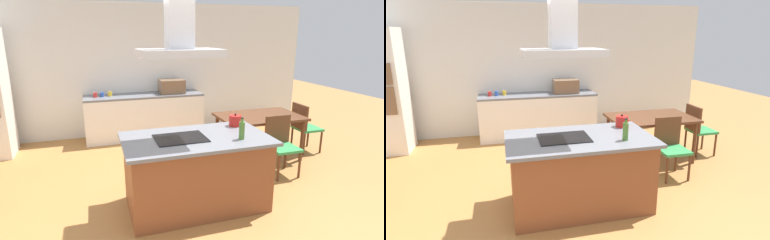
# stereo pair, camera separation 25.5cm
# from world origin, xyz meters

# --- Properties ---
(ground) EXTENTS (16.00, 16.00, 0.00)m
(ground) POSITION_xyz_m (0.00, 1.50, 0.00)
(ground) COLOR #AD753D
(wall_back) EXTENTS (7.20, 0.10, 2.70)m
(wall_back) POSITION_xyz_m (0.00, 3.25, 1.35)
(wall_back) COLOR white
(wall_back) RESTS_ON ground
(kitchen_island) EXTENTS (1.75, 1.00, 0.90)m
(kitchen_island) POSITION_xyz_m (0.00, 0.00, 0.45)
(kitchen_island) COLOR brown
(kitchen_island) RESTS_ON ground
(cooktop) EXTENTS (0.60, 0.44, 0.01)m
(cooktop) POSITION_xyz_m (-0.19, 0.00, 0.91)
(cooktop) COLOR black
(cooktop) RESTS_ON kitchen_island
(tea_kettle) EXTENTS (0.22, 0.17, 0.17)m
(tea_kettle) POSITION_xyz_m (0.65, 0.29, 0.97)
(tea_kettle) COLOR #B21E19
(tea_kettle) RESTS_ON kitchen_island
(olive_oil_bottle) EXTENTS (0.07, 0.07, 0.26)m
(olive_oil_bottle) POSITION_xyz_m (0.48, -0.23, 1.01)
(olive_oil_bottle) COLOR #47722D
(olive_oil_bottle) RESTS_ON kitchen_island
(back_counter) EXTENTS (2.37, 0.62, 0.90)m
(back_counter) POSITION_xyz_m (-0.16, 2.88, 0.45)
(back_counter) COLOR white
(back_counter) RESTS_ON ground
(countertop_microwave) EXTENTS (0.50, 0.38, 0.28)m
(countertop_microwave) POSITION_xyz_m (0.42, 2.88, 1.04)
(countertop_microwave) COLOR brown
(countertop_microwave) RESTS_ON back_counter
(coffee_mug_red) EXTENTS (0.08, 0.08, 0.09)m
(coffee_mug_red) POSITION_xyz_m (-1.11, 2.89, 0.95)
(coffee_mug_red) COLOR red
(coffee_mug_red) RESTS_ON back_counter
(coffee_mug_blue) EXTENTS (0.08, 0.08, 0.09)m
(coffee_mug_blue) POSITION_xyz_m (-0.98, 2.91, 0.95)
(coffee_mug_blue) COLOR #2D56B2
(coffee_mug_blue) RESTS_ON back_counter
(coffee_mug_yellow) EXTENTS (0.08, 0.08, 0.09)m
(coffee_mug_yellow) POSITION_xyz_m (-0.83, 2.93, 0.95)
(coffee_mug_yellow) COLOR gold
(coffee_mug_yellow) RESTS_ON back_counter
(dining_table) EXTENTS (1.40, 0.90, 0.75)m
(dining_table) POSITION_xyz_m (1.53, 1.18, 0.67)
(dining_table) COLOR #59331E
(dining_table) RESTS_ON ground
(chair_facing_island) EXTENTS (0.42, 0.42, 0.89)m
(chair_facing_island) POSITION_xyz_m (1.53, 0.52, 0.51)
(chair_facing_island) COLOR #33934C
(chair_facing_island) RESTS_ON ground
(chair_at_right_end) EXTENTS (0.42, 0.42, 0.89)m
(chair_at_right_end) POSITION_xyz_m (2.44, 1.18, 0.51)
(chair_at_right_end) COLOR #33934C
(chair_at_right_end) RESTS_ON ground
(range_hood) EXTENTS (0.90, 0.55, 0.78)m
(range_hood) POSITION_xyz_m (-0.19, 0.00, 2.10)
(range_hood) COLOR #ADADB2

